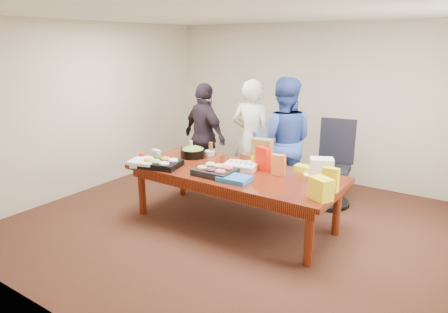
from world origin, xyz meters
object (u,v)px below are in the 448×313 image
Objects in this scene: office_chair at (330,166)px; person_right at (283,142)px; conference_table at (234,197)px; person_center at (252,139)px; sheet_cake at (241,166)px; salad_bowl at (193,153)px.

person_right is (-0.64, -0.30, 0.34)m from office_chair.
conference_table is 1.20m from person_right.
sheet_cake is at bearing 108.55° from person_center.
conference_table is 1.52× the size of person_center.
person_right is 1.33m from salad_bowl.
person_center is 0.97× the size of person_right.
person_center is 1.01m from sheet_cake.
office_chair is at bearing 33.49° from salad_bowl.
office_chair is 1.46m from sheet_cake.
salad_bowl is (-0.51, -0.82, -0.11)m from person_center.
person_right reaches higher than sheet_cake.
person_center is at bearing 100.78° from sheet_cake.
person_center is 0.53m from person_right.
office_chair is 3.32× the size of salad_bowl.
salad_bowl is at bearing 162.51° from sheet_cake.
conference_table is 7.60× the size of salad_bowl.
office_chair is 0.64× the size of person_right.
person_center is 0.98m from salad_bowl.
sheet_cake is at bearing -6.49° from salad_bowl.
person_center is 4.36× the size of sheet_cake.
sheet_cake is 1.15× the size of salad_bowl.
person_right reaches higher than office_chair.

